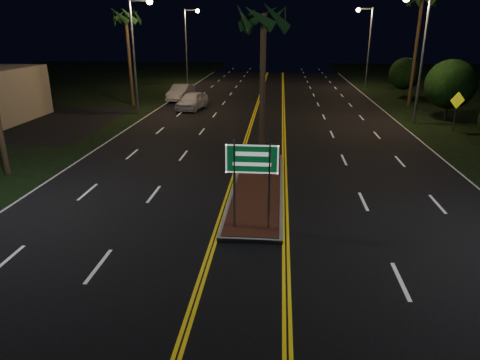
# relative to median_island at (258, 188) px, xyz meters

# --- Properties ---
(ground) EXTENTS (120.00, 120.00, 0.00)m
(ground) POSITION_rel_median_island_xyz_m (0.00, -7.00, -0.08)
(ground) COLOR black
(ground) RESTS_ON ground
(median_island) EXTENTS (2.25, 10.25, 0.17)m
(median_island) POSITION_rel_median_island_xyz_m (0.00, 0.00, 0.00)
(median_island) COLOR gray
(median_island) RESTS_ON ground
(highway_sign) EXTENTS (1.80, 0.08, 3.20)m
(highway_sign) POSITION_rel_median_island_xyz_m (0.00, -4.20, 2.32)
(highway_sign) COLOR gray
(highway_sign) RESTS_ON ground
(streetlight_left_mid) EXTENTS (1.91, 0.44, 9.00)m
(streetlight_left_mid) POSITION_rel_median_island_xyz_m (-10.61, 17.00, 5.57)
(streetlight_left_mid) COLOR gray
(streetlight_left_mid) RESTS_ON ground
(streetlight_left_far) EXTENTS (1.91, 0.44, 9.00)m
(streetlight_left_far) POSITION_rel_median_island_xyz_m (-10.61, 37.00, 5.57)
(streetlight_left_far) COLOR gray
(streetlight_left_far) RESTS_ON ground
(streetlight_right_mid) EXTENTS (1.91, 0.44, 9.00)m
(streetlight_right_mid) POSITION_rel_median_island_xyz_m (10.61, 15.00, 5.57)
(streetlight_right_mid) COLOR gray
(streetlight_right_mid) RESTS_ON ground
(streetlight_right_far) EXTENTS (1.91, 0.44, 9.00)m
(streetlight_right_far) POSITION_rel_median_island_xyz_m (10.61, 35.00, 5.57)
(streetlight_right_far) COLOR gray
(streetlight_right_far) RESTS_ON ground
(palm_median) EXTENTS (2.40, 2.40, 8.30)m
(palm_median) POSITION_rel_median_island_xyz_m (0.00, 3.50, 7.19)
(palm_median) COLOR #382819
(palm_median) RESTS_ON ground
(palm_left_far) EXTENTS (2.40, 2.40, 8.80)m
(palm_left_far) POSITION_rel_median_island_xyz_m (-12.80, 21.00, 7.66)
(palm_left_far) COLOR #382819
(palm_left_far) RESTS_ON ground
(shrub_mid) EXTENTS (3.78, 3.78, 4.62)m
(shrub_mid) POSITION_rel_median_island_xyz_m (14.00, 17.00, 2.64)
(shrub_mid) COLOR #382819
(shrub_mid) RESTS_ON ground
(shrub_far) EXTENTS (3.24, 3.24, 3.96)m
(shrub_far) POSITION_rel_median_island_xyz_m (13.80, 29.00, 2.25)
(shrub_far) COLOR #382819
(shrub_far) RESTS_ON ground
(car_near) EXTENTS (3.17, 5.67, 1.79)m
(car_near) POSITION_rel_median_island_xyz_m (-6.85, 19.39, 0.81)
(car_near) COLOR white
(car_near) RESTS_ON ground
(car_far) EXTENTS (2.82, 5.60, 1.80)m
(car_far) POSITION_rel_median_island_xyz_m (-8.94, 24.23, 0.82)
(car_far) COLOR silver
(car_far) RESTS_ON ground
(warning_sign) EXTENTS (1.09, 0.43, 2.75)m
(warning_sign) POSITION_rel_median_island_xyz_m (13.00, 12.64, 1.73)
(warning_sign) COLOR gray
(warning_sign) RESTS_ON ground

